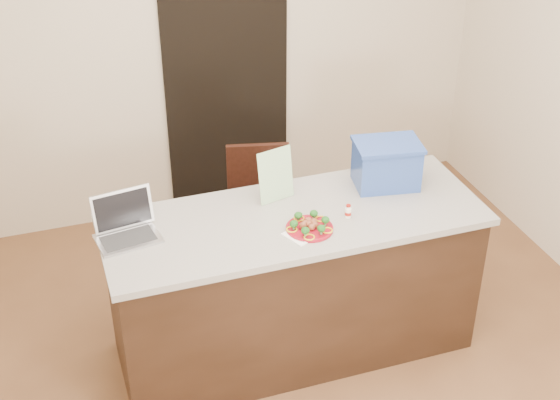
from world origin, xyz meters
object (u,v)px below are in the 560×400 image
object	(u,v)px
yogurt_bottle	(348,212)
laptop	(125,225)
napkin	(301,234)
chair	(263,205)
blue_box	(386,164)
island	(294,284)
plate	(310,228)

from	to	relation	value
yogurt_bottle	laptop	xyz separation A→B (m)	(-1.15, 0.21, 0.03)
napkin	chair	bearing A→B (deg)	84.54
blue_box	yogurt_bottle	bearing A→B (deg)	-133.81
yogurt_bottle	chair	world-z (taller)	yogurt_bottle
island	laptop	distance (m)	1.03
plate	napkin	size ratio (longest dim) A/B	1.65
island	laptop	bearing A→B (deg)	172.89
plate	laptop	size ratio (longest dim) A/B	0.72
napkin	yogurt_bottle	bearing A→B (deg)	15.63
laptop	chair	distance (m)	1.25
yogurt_bottle	plate	bearing A→B (deg)	-168.16
island	laptop	xyz separation A→B (m)	(-0.88, 0.11, 0.52)
island	yogurt_bottle	size ratio (longest dim) A/B	27.40
plate	laptop	world-z (taller)	laptop
napkin	chair	distance (m)	1.05
laptop	blue_box	xyz separation A→B (m)	(1.48, 0.04, 0.07)
plate	blue_box	world-z (taller)	blue_box
island	blue_box	distance (m)	0.86
plate	blue_box	xyz separation A→B (m)	(0.57, 0.30, 0.12)
napkin	blue_box	size ratio (longest dim) A/B	0.37
chair	island	bearing A→B (deg)	-81.53
napkin	plate	bearing A→B (deg)	29.89
napkin	laptop	xyz separation A→B (m)	(-0.85, 0.29, 0.06)
laptop	blue_box	bearing A→B (deg)	-7.15
plate	yogurt_bottle	bearing A→B (deg)	11.84
island	laptop	world-z (taller)	laptop
napkin	laptop	size ratio (longest dim) A/B	0.44
island	napkin	distance (m)	0.50
chair	laptop	bearing A→B (deg)	-131.38
chair	yogurt_bottle	bearing A→B (deg)	-63.85
island	napkin	size ratio (longest dim) A/B	13.75
yogurt_bottle	chair	xyz separation A→B (m)	(-0.20, 0.88, -0.44)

